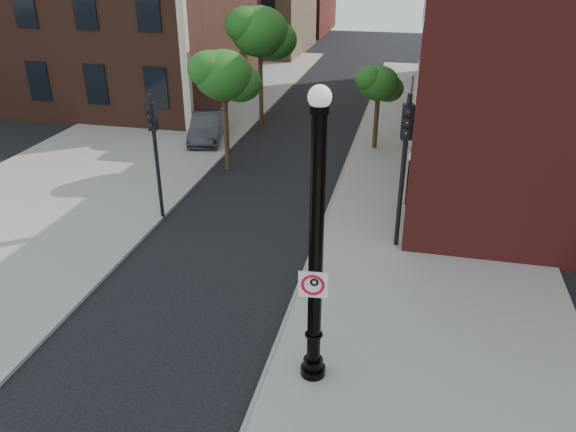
% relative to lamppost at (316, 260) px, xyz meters
% --- Properties ---
extents(ground, '(120.00, 120.00, 0.00)m').
position_rel_lamppost_xyz_m(ground, '(-3.19, 0.61, -3.29)').
color(ground, black).
rests_on(ground, ground).
extents(sidewalk_right, '(8.00, 60.00, 0.12)m').
position_rel_lamppost_xyz_m(sidewalk_right, '(2.81, 10.61, -3.23)').
color(sidewalk_right, gray).
rests_on(sidewalk_right, ground).
extents(sidewalk_left, '(10.00, 50.00, 0.12)m').
position_rel_lamppost_xyz_m(sidewalk_left, '(-12.19, 18.61, -3.23)').
color(sidewalk_left, gray).
rests_on(sidewalk_left, ground).
extents(curb_edge, '(0.10, 60.00, 0.14)m').
position_rel_lamppost_xyz_m(curb_edge, '(-1.14, 10.61, -3.22)').
color(curb_edge, gray).
rests_on(curb_edge, ground).
extents(lamppost, '(0.60, 0.60, 7.12)m').
position_rel_lamppost_xyz_m(lamppost, '(0.00, 0.00, 0.00)').
color(lamppost, black).
rests_on(lamppost, ground).
extents(no_parking_sign, '(0.65, 0.11, 0.66)m').
position_rel_lamppost_xyz_m(no_parking_sign, '(-0.01, -0.18, -0.51)').
color(no_parking_sign, white).
rests_on(no_parking_sign, ground).
extents(parked_car, '(2.48, 4.68, 1.47)m').
position_rel_lamppost_xyz_m(parked_car, '(-8.88, 16.80, -2.56)').
color(parked_car, '#2B2B30').
rests_on(parked_car, ground).
extents(traffic_signal_left, '(0.35, 0.41, 4.82)m').
position_rel_lamppost_xyz_m(traffic_signal_left, '(-7.24, 7.33, -0.04)').
color(traffic_signal_left, black).
rests_on(traffic_signal_left, ground).
extents(traffic_signal_right, '(0.39, 0.46, 5.38)m').
position_rel_lamppost_xyz_m(traffic_signal_right, '(1.60, 7.03, 0.34)').
color(traffic_signal_right, black).
rests_on(traffic_signal_right, ground).
extents(utility_pole, '(0.11, 0.11, 5.59)m').
position_rel_lamppost_xyz_m(utility_pole, '(1.61, 8.79, -0.50)').
color(utility_pole, '#999999').
rests_on(utility_pole, ground).
extents(street_tree_a, '(3.03, 2.74, 5.45)m').
position_rel_lamppost_xyz_m(street_tree_a, '(-6.45, 13.00, 1.01)').
color(street_tree_a, '#2F2112').
rests_on(street_tree_a, ground).
extents(street_tree_b, '(3.67, 3.32, 6.62)m').
position_rel_lamppost_xyz_m(street_tree_b, '(-6.64, 19.71, 1.94)').
color(street_tree_b, '#2F2112').
rests_on(street_tree_b, ground).
extents(street_tree_c, '(2.36, 2.13, 4.24)m').
position_rel_lamppost_xyz_m(street_tree_c, '(-0.01, 17.29, 0.05)').
color(street_tree_c, '#2F2112').
rests_on(street_tree_c, ground).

